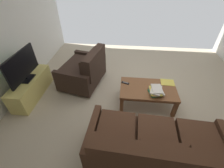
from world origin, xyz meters
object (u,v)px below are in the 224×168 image
sofa_main (156,148)px  flat_tv (22,66)px  loose_magazine (168,82)px  tv_remote (125,83)px  coffee_table (148,91)px  tv_stand (31,87)px  loveseat_near (84,70)px  book_stack (156,91)px

sofa_main → flat_tv: (2.53, -1.23, 0.42)m
loose_magazine → tv_remote: bearing=-80.5°
sofa_main → tv_remote: size_ratio=11.89×
flat_tv → loose_magazine: bearing=-176.0°
coffee_table → tv_stand: (2.52, -0.02, -0.14)m
coffee_table → sofa_main: bearing=90.2°
coffee_table → loveseat_near: bearing=-22.4°
loveseat_near → tv_remote: loveseat_near is taller
tv_stand → book_stack: (-2.65, 0.16, 0.26)m
loveseat_near → tv_stand: (1.07, 0.58, -0.14)m
coffee_table → tv_stand: size_ratio=0.92×
sofa_main → loveseat_near: (1.45, -1.81, 0.01)m
sofa_main → coffee_table: (0.00, -1.21, 0.01)m
tv_remote → loose_magazine: (-0.88, -0.11, -0.01)m
coffee_table → tv_stand: tv_stand is taller
flat_tv → book_stack: (-2.65, 0.16, -0.29)m
sofa_main → book_stack: (-0.12, -1.08, 0.13)m
flat_tv → loose_magazine: flat_tv is taller
loveseat_near → coffee_table: 1.57m
coffee_table → loose_magazine: loose_magazine is taller
coffee_table → book_stack: size_ratio=3.27×
book_stack → sofa_main: bearing=83.6°
loveseat_near → flat_tv: flat_tv is taller
flat_tv → tv_remote: size_ratio=5.69×
book_stack → loose_magazine: 0.47m
coffee_table → flat_tv: (2.52, -0.02, 0.41)m
loveseat_near → book_stack: size_ratio=3.69×
loveseat_near → tv_stand: size_ratio=1.04×
book_stack → tv_remote: size_ratio=2.05×
sofa_main → tv_stand: 2.82m
sofa_main → book_stack: 1.09m
tv_stand → loose_magazine: size_ratio=4.40×
flat_tv → tv_remote: bearing=-177.3°
tv_stand → loose_magazine: 2.95m
loveseat_near → tv_remote: (-0.99, 0.48, 0.07)m
flat_tv → book_stack: 2.67m
tv_stand → flat_tv: 0.55m
loose_magazine → loveseat_near: bearing=-98.9°
loveseat_near → loose_magazine: size_ratio=4.57×
flat_tv → tv_remote: 2.09m
coffee_table → flat_tv: flat_tv is taller
sofa_main → tv_remote: bearing=-70.7°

